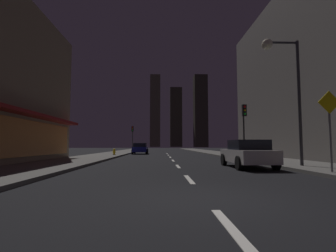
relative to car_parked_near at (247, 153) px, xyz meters
name	(u,v)px	position (x,y,z in m)	size (l,w,h in m)	color
ground_plane	(166,153)	(-3.60, 24.41, -0.79)	(78.00, 136.00, 0.10)	black
sidewalk_right	(213,152)	(3.40, 24.41, -0.67)	(4.00, 76.00, 0.15)	#605E59
sidewalk_left	(119,153)	(-10.60, 24.41, -0.67)	(4.00, 76.00, 0.15)	#605E59
lane_marking_center	(173,161)	(-3.60, 6.01, -0.73)	(0.16, 33.40, 0.01)	silver
building_apartment_right	(333,79)	(10.90, 8.41, 6.38)	(11.00, 20.00, 14.24)	slate
skyscraper_distant_tall	(155,111)	(-7.68, 150.74, 23.10)	(6.66, 5.05, 47.69)	#5E5A47
skyscraper_distant_mid	(176,117)	(6.05, 150.65, 18.82)	(7.77, 6.12, 39.13)	#3A372B
skyscraper_distant_short	(200,111)	(18.35, 126.20, 19.53)	(7.30, 7.53, 40.54)	#373429
car_parked_near	(247,153)	(0.00, 0.00, 0.00)	(1.98, 4.24, 1.45)	silver
car_parked_far	(140,148)	(-7.20, 20.32, 0.00)	(1.98, 4.24, 1.45)	navy
fire_hydrant_far_left	(114,152)	(-9.50, 14.03, -0.29)	(0.42, 0.30, 0.65)	gold
traffic_light_near_right	(244,119)	(1.90, 5.89, 2.45)	(0.32, 0.48, 4.20)	#2D2D2D
traffic_light_far_left	(133,133)	(-9.10, 28.16, 2.45)	(0.32, 0.48, 4.20)	#2D2D2D
street_lamp_right	(283,70)	(1.78, -0.54, 4.33)	(1.96, 0.56, 6.58)	#38383D
pedestrian_crossing_sign	(330,124)	(2.00, -3.62, 1.28)	(0.91, 0.08, 3.15)	slate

